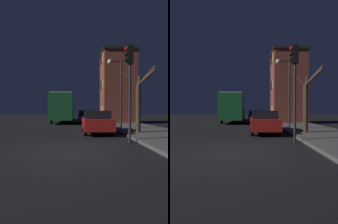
# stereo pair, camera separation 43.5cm
# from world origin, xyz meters

# --- Properties ---
(ground_plane) EXTENTS (120.00, 120.00, 0.00)m
(ground_plane) POSITION_xyz_m (0.00, 0.00, 0.00)
(ground_plane) COLOR black
(brick_building) EXTENTS (4.13, 3.85, 8.63)m
(brick_building) POSITION_xyz_m (5.37, 14.51, 4.49)
(brick_building) COLOR brown
(brick_building) RESTS_ON sidewalk
(streetlamp) EXTENTS (1.17, 0.39, 5.43)m
(streetlamp) POSITION_xyz_m (3.44, 6.83, 3.85)
(streetlamp) COLOR #28282B
(streetlamp) RESTS_ON sidewalk
(traffic_light) EXTENTS (0.43, 0.24, 4.76)m
(traffic_light) POSITION_xyz_m (2.81, 1.64, 3.39)
(traffic_light) COLOR #28282B
(traffic_light) RESTS_ON ground
(bare_tree) EXTENTS (2.24, 2.25, 4.44)m
(bare_tree) POSITION_xyz_m (4.37, 4.46, 2.29)
(bare_tree) COLOR #473323
(bare_tree) RESTS_ON sidewalk
(bus) EXTENTS (2.59, 11.94, 3.57)m
(bus) POSITION_xyz_m (-1.42, 17.63, 2.13)
(bus) COLOR #1E6B33
(bus) RESTS_ON ground
(car_near_lane) EXTENTS (1.83, 4.26, 1.55)m
(car_near_lane) POSITION_xyz_m (1.62, 5.28, 0.81)
(car_near_lane) COLOR #B21E19
(car_near_lane) RESTS_ON ground
(car_mid_lane) EXTENTS (1.89, 4.04, 1.57)m
(car_mid_lane) POSITION_xyz_m (1.40, 14.55, 0.80)
(car_mid_lane) COLOR navy
(car_mid_lane) RESTS_ON ground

